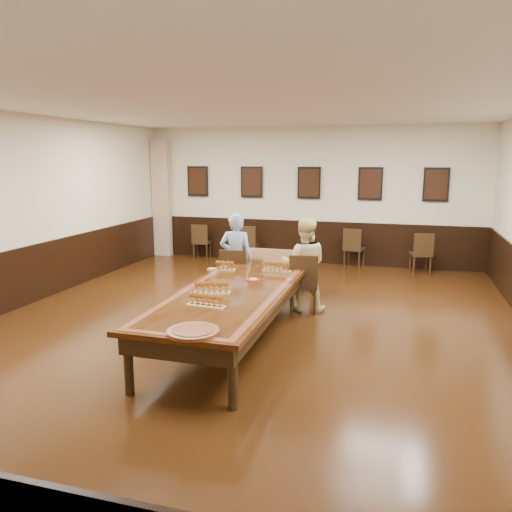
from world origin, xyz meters
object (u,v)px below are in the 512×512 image
(chair_man, at_px, (235,276))
(conference_table, at_px, (246,289))
(spare_chair_b, at_px, (249,244))
(spare_chair_d, at_px, (421,253))
(person_man, at_px, (236,258))
(person_woman, at_px, (304,265))
(spare_chair_c, at_px, (354,247))
(chair_woman, at_px, (304,283))
(carved_platter, at_px, (193,331))
(spare_chair_a, at_px, (202,241))

(chair_man, distance_m, conference_table, 1.34)
(spare_chair_b, xyz_separation_m, spare_chair_d, (3.92, -0.02, -0.00))
(chair_man, bearing_deg, person_man, -90.00)
(person_woman, bearing_deg, spare_chair_c, -106.60)
(chair_woman, bearing_deg, spare_chair_d, -127.92)
(person_woman, distance_m, carved_platter, 3.50)
(chair_woman, relative_size, spare_chair_d, 1.09)
(chair_man, xyz_separation_m, person_man, (-0.01, 0.10, 0.29))
(chair_man, height_order, conference_table, chair_man)
(person_woman, bearing_deg, chair_man, -10.45)
(spare_chair_d, distance_m, conference_table, 5.20)
(spare_chair_a, height_order, conference_table, spare_chair_a)
(spare_chair_b, relative_size, conference_table, 0.18)
(spare_chair_a, relative_size, spare_chair_c, 0.96)
(person_man, bearing_deg, spare_chair_a, -67.13)
(chair_woman, xyz_separation_m, spare_chair_c, (0.48, 3.70, -0.04))
(spare_chair_a, bearing_deg, conference_table, 112.98)
(spare_chair_a, relative_size, spare_chair_b, 0.96)
(spare_chair_d, xyz_separation_m, conference_table, (-2.56, -4.52, 0.16))
(spare_chair_c, height_order, carved_platter, spare_chair_c)
(spare_chair_d, relative_size, carved_platter, 1.67)
(spare_chair_c, bearing_deg, chair_woman, 94.98)
(chair_man, distance_m, person_man, 0.31)
(chair_man, height_order, person_woman, person_woman)
(chair_man, xyz_separation_m, person_woman, (1.20, -0.03, 0.28))
(chair_woman, height_order, spare_chair_d, chair_woman)
(conference_table, bearing_deg, person_woman, 62.03)
(spare_chair_d, relative_size, person_woman, 0.59)
(spare_chair_b, xyz_separation_m, conference_table, (1.36, -4.54, 0.16))
(chair_woman, height_order, spare_chair_b, chair_woman)
(spare_chair_d, bearing_deg, chair_man, 34.78)
(chair_woman, bearing_deg, conference_table, 50.37)
(person_man, relative_size, conference_table, 0.31)
(chair_man, height_order, spare_chair_d, chair_man)
(person_man, bearing_deg, spare_chair_d, -142.49)
(spare_chair_d, bearing_deg, conference_table, 48.69)
(chair_man, distance_m, spare_chair_b, 3.43)
(spare_chair_c, height_order, conference_table, spare_chair_c)
(spare_chair_d, bearing_deg, carved_platter, 58.79)
(spare_chair_c, xyz_separation_m, person_woman, (-0.49, -3.59, 0.31))
(spare_chair_b, height_order, conference_table, spare_chair_b)
(chair_man, distance_m, spare_chair_a, 4.07)
(spare_chair_c, relative_size, conference_table, 0.18)
(spare_chair_a, height_order, spare_chair_d, spare_chair_d)
(chair_man, distance_m, spare_chair_c, 3.94)
(chair_woman, height_order, spare_chair_c, chair_woman)
(spare_chair_a, relative_size, person_woman, 0.57)
(chair_man, bearing_deg, spare_chair_b, -84.92)
(spare_chair_b, height_order, person_woman, person_woman)
(chair_woman, relative_size, spare_chair_c, 1.08)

